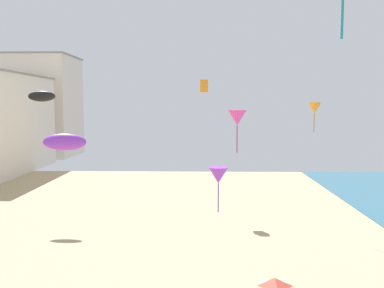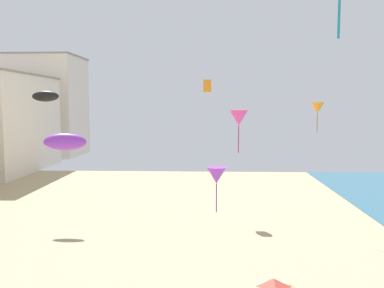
{
  "view_description": "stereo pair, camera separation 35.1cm",
  "coord_description": "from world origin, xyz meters",
  "px_view_note": "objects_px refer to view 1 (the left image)",
  "views": [
    {
      "loc": [
        4.93,
        -2.45,
        9.88
      ],
      "look_at": [
        4.35,
        18.99,
        7.92
      ],
      "focal_mm": 39.46,
      "sensor_mm": 36.0,
      "label": 1
    },
    {
      "loc": [
        5.28,
        -2.44,
        9.88
      ],
      "look_at": [
        4.35,
        18.99,
        7.92
      ],
      "focal_mm": 39.46,
      "sensor_mm": 36.0,
      "label": 2
    }
  ],
  "objects_px": {
    "kite_purple_delta": "(218,175)",
    "kite_purple_parafoil": "(65,142)",
    "kite_magenta_delta": "(237,118)",
    "kite_orange_delta": "(314,108)",
    "kite_orange_box": "(204,86)",
    "kite_black_parafoil": "(42,96)"
  },
  "relations": [
    {
      "from": "kite_orange_box",
      "to": "kite_purple_parafoil",
      "type": "relative_size",
      "value": 0.53
    },
    {
      "from": "kite_orange_box",
      "to": "kite_magenta_delta",
      "type": "xyz_separation_m",
      "value": [
        2.1,
        -12.31,
        -2.58
      ]
    },
    {
      "from": "kite_orange_box",
      "to": "kite_black_parafoil",
      "type": "height_order",
      "value": "kite_orange_box"
    },
    {
      "from": "kite_orange_box",
      "to": "kite_purple_parafoil",
      "type": "height_order",
      "value": "kite_orange_box"
    },
    {
      "from": "kite_orange_delta",
      "to": "kite_purple_parafoil",
      "type": "xyz_separation_m",
      "value": [
        -15.56,
        -13.28,
        -1.59
      ]
    },
    {
      "from": "kite_purple_delta",
      "to": "kite_orange_delta",
      "type": "height_order",
      "value": "kite_orange_delta"
    },
    {
      "from": "kite_magenta_delta",
      "to": "kite_purple_parafoil",
      "type": "distance_m",
      "value": 11.22
    },
    {
      "from": "kite_magenta_delta",
      "to": "kite_black_parafoil",
      "type": "distance_m",
      "value": 18.89
    },
    {
      "from": "kite_black_parafoil",
      "to": "kite_purple_parafoil",
      "type": "distance_m",
      "value": 17.94
    },
    {
      "from": "kite_magenta_delta",
      "to": "kite_black_parafoil",
      "type": "relative_size",
      "value": 1.14
    },
    {
      "from": "kite_orange_box",
      "to": "kite_magenta_delta",
      "type": "height_order",
      "value": "kite_orange_box"
    },
    {
      "from": "kite_purple_parafoil",
      "to": "kite_purple_delta",
      "type": "bearing_deg",
      "value": -25.36
    },
    {
      "from": "kite_magenta_delta",
      "to": "kite_purple_delta",
      "type": "relative_size",
      "value": 1.48
    },
    {
      "from": "kite_magenta_delta",
      "to": "kite_purple_delta",
      "type": "xyz_separation_m",
      "value": [
        -1.55,
        -10.19,
        -2.03
      ]
    },
    {
      "from": "kite_magenta_delta",
      "to": "kite_orange_delta",
      "type": "bearing_deg",
      "value": 44.91
    },
    {
      "from": "kite_orange_delta",
      "to": "kite_black_parafoil",
      "type": "bearing_deg",
      "value": 172.75
    },
    {
      "from": "kite_orange_delta",
      "to": "kite_purple_parafoil",
      "type": "height_order",
      "value": "kite_orange_delta"
    },
    {
      "from": "kite_black_parafoil",
      "to": "kite_orange_delta",
      "type": "relative_size",
      "value": 1.01
    },
    {
      "from": "kite_magenta_delta",
      "to": "kite_orange_box",
      "type": "bearing_deg",
      "value": 99.69
    },
    {
      "from": "kite_purple_delta",
      "to": "kite_orange_delta",
      "type": "xyz_separation_m",
      "value": [
        8.16,
        16.78,
        2.62
      ]
    },
    {
      "from": "kite_purple_delta",
      "to": "kite_purple_parafoil",
      "type": "relative_size",
      "value": 0.86
    },
    {
      "from": "kite_orange_box",
      "to": "kite_purple_parafoil",
      "type": "bearing_deg",
      "value": -109.82
    }
  ]
}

